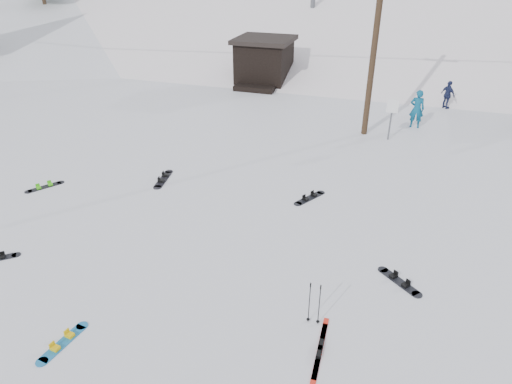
% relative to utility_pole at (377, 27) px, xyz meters
% --- Properties ---
extents(ground, '(200.00, 200.00, 0.00)m').
position_rel_utility_pole_xyz_m(ground, '(-2.00, -14.00, -4.68)').
color(ground, white).
rests_on(ground, ground).
extents(ski_slope, '(60.00, 85.24, 65.97)m').
position_rel_utility_pole_xyz_m(ski_slope, '(-2.00, 41.00, -16.68)').
color(ski_slope, white).
rests_on(ski_slope, ground).
extents(ridge_left, '(47.54, 95.03, 58.38)m').
position_rel_utility_pole_xyz_m(ridge_left, '(-38.00, 34.00, -15.68)').
color(ridge_left, white).
rests_on(ridge_left, ground).
extents(treeline_left, '(20.00, 64.00, 10.00)m').
position_rel_utility_pole_xyz_m(treeline_left, '(-36.00, 26.00, -4.68)').
color(treeline_left, black).
rests_on(treeline_left, ground).
extents(utility_pole, '(2.00, 0.26, 9.00)m').
position_rel_utility_pole_xyz_m(utility_pole, '(0.00, 0.00, 0.00)').
color(utility_pole, '#3A2819').
rests_on(utility_pole, ground).
extents(trail_sign, '(0.50, 0.09, 1.85)m').
position_rel_utility_pole_xyz_m(trail_sign, '(1.10, -0.42, -3.41)').
color(trail_sign, '#595B60').
rests_on(trail_sign, ground).
extents(lift_hut, '(3.40, 4.10, 2.75)m').
position_rel_utility_pole_xyz_m(lift_hut, '(-7.00, 6.94, -3.32)').
color(lift_hut, black).
rests_on(lift_hut, ground).
extents(hero_snowboard, '(0.41, 1.39, 0.10)m').
position_rel_utility_pole_xyz_m(hero_snowboard, '(-4.79, -14.83, -4.66)').
color(hero_snowboard, '#1C77B6').
rests_on(hero_snowboard, ground).
extents(hero_skis, '(0.18, 1.96, 0.10)m').
position_rel_utility_pole_xyz_m(hero_skis, '(0.57, -13.29, -4.65)').
color(hero_skis, red).
rests_on(hero_skis, ground).
extents(ski_poles, '(0.31, 0.08, 1.12)m').
position_rel_utility_pole_xyz_m(ski_poles, '(0.25, -12.51, -4.11)').
color(ski_poles, black).
rests_on(ski_poles, ground).
extents(board_scatter_b, '(0.51, 1.58, 0.11)m').
position_rel_utility_pole_xyz_m(board_scatter_b, '(-6.52, -7.09, -4.65)').
color(board_scatter_b, black).
rests_on(board_scatter_b, ground).
extents(board_scatter_c, '(0.86, 1.20, 0.10)m').
position_rel_utility_pole_xyz_m(board_scatter_c, '(-10.27, -8.96, -4.66)').
color(board_scatter_c, black).
rests_on(board_scatter_c, ground).
extents(board_scatter_d, '(1.15, 1.01, 0.10)m').
position_rel_utility_pole_xyz_m(board_scatter_d, '(2.07, -10.42, -4.66)').
color(board_scatter_d, black).
rests_on(board_scatter_d, ground).
extents(board_scatter_f, '(0.85, 1.29, 0.10)m').
position_rel_utility_pole_xyz_m(board_scatter_f, '(-1.07, -6.80, -4.65)').
color(board_scatter_f, black).
rests_on(board_scatter_f, ground).
extents(skier_teal, '(0.66, 0.44, 1.80)m').
position_rel_utility_pole_xyz_m(skier_teal, '(2.17, 1.59, -3.78)').
color(skier_teal, navy).
rests_on(skier_teal, ground).
extents(skier_navy, '(0.87, 0.85, 1.46)m').
position_rel_utility_pole_xyz_m(skier_navy, '(3.69, 5.10, -3.95)').
color(skier_navy, '#1D2449').
rests_on(skier_navy, ground).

